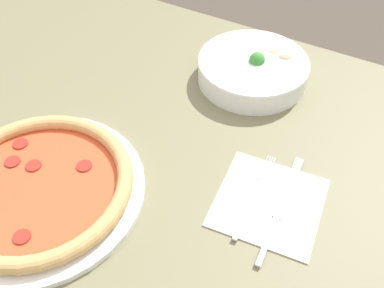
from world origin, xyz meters
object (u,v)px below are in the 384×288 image
Objects in this scene: fork at (254,196)px; knife at (279,212)px; bowl at (253,68)px; pizza at (38,187)px.

fork is 0.80× the size of knife.
pizza is at bearing -112.68° from bowl.
pizza is 1.50× the size of bowl.
pizza is at bearing 113.56° from fork.
pizza is 0.35m from fork.
fork is at bearing -65.82° from bowl.
bowl reaches higher than fork.
bowl is 0.34m from knife.
bowl reaches higher than knife.
knife is (0.17, -0.29, -0.02)m from bowl.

